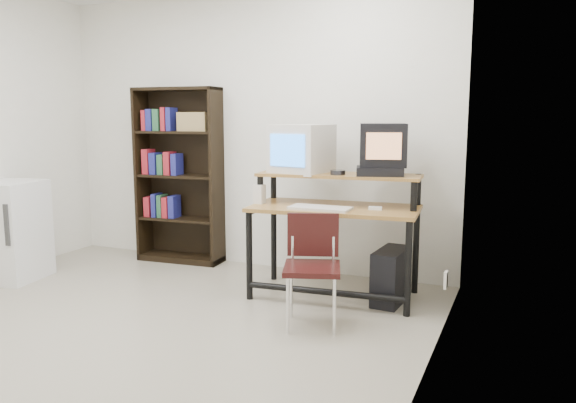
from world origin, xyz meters
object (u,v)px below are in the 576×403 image
at_px(crt_tv, 383,145).
at_px(mini_fridge, 10,231).
at_px(crt_monitor, 301,149).
at_px(computer_desk, 335,210).
at_px(pc_tower, 391,276).
at_px(bookshelf, 180,173).
at_px(school_chair, 312,258).

bearing_deg(crt_tv, mini_fridge, 179.35).
bearing_deg(crt_tv, crt_monitor, 168.30).
xyz_separation_m(computer_desk, pc_tower, (0.46, 0.01, -0.49)).
bearing_deg(bookshelf, computer_desk, -18.80).
distance_m(crt_tv, mini_fridge, 3.34).
relative_size(pc_tower, bookshelf, 0.26).
height_order(crt_tv, bookshelf, bookshelf).
bearing_deg(crt_tv, computer_desk, -168.29).
relative_size(computer_desk, pc_tower, 3.04).
relative_size(pc_tower, school_chair, 0.59).
bearing_deg(crt_monitor, pc_tower, 1.65).
distance_m(crt_monitor, crt_tv, 0.67).
relative_size(bookshelf, mini_fridge, 1.96).
xyz_separation_m(computer_desk, mini_fridge, (-2.80, -0.70, -0.26)).
bearing_deg(pc_tower, bookshelf, 172.88).
distance_m(computer_desk, pc_tower, 0.67).
bearing_deg(crt_monitor, crt_tv, 14.22).
distance_m(pc_tower, school_chair, 0.81).
bearing_deg(mini_fridge, crt_tv, 6.65).
bearing_deg(pc_tower, computer_desk, -174.75).
bearing_deg(school_chair, crt_monitor, 98.20).
relative_size(school_chair, bookshelf, 0.45).
height_order(crt_tv, mini_fridge, crt_tv).
bearing_deg(computer_desk, mini_fridge, -171.15).
distance_m(crt_monitor, mini_fridge, 2.69).
xyz_separation_m(pc_tower, bookshelf, (-2.24, 0.45, 0.67)).
height_order(crt_monitor, mini_fridge, crt_monitor).
xyz_separation_m(computer_desk, crt_tv, (0.33, 0.17, 0.52)).
bearing_deg(school_chair, mini_fridge, 162.07).
bearing_deg(mini_fridge, crt_monitor, 9.50).
bearing_deg(school_chair, bookshelf, 129.84).
bearing_deg(pc_tower, school_chair, -117.71).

